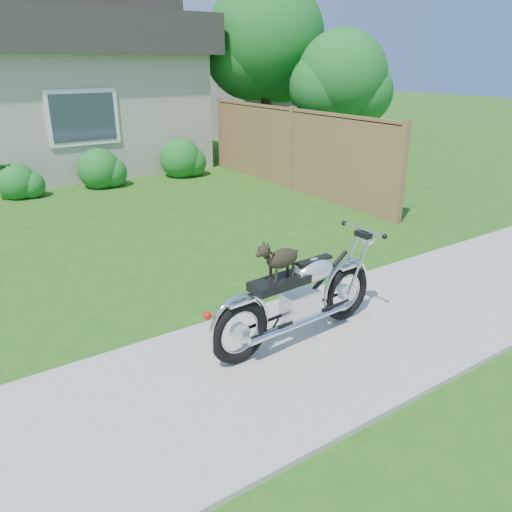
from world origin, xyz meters
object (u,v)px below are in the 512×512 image
(tree_far, at_px, (271,44))
(motorcycle_with_dog, at_px, (300,295))
(tree_near, at_px, (347,81))
(fence, at_px, (292,149))
(potted_plant_right, at_px, (7,181))

(tree_far, distance_m, motorcycle_with_dog, 11.30)
(tree_near, height_order, motorcycle_with_dog, tree_near)
(tree_far, relative_size, motorcycle_with_dog, 2.32)
(motorcycle_with_dog, bearing_deg, fence, 49.90)
(fence, xyz_separation_m, tree_near, (2.60, 1.03, 1.41))
(tree_near, bearing_deg, motorcycle_with_dog, -135.98)
(fence, distance_m, tree_far, 4.70)
(fence, xyz_separation_m, potted_plant_right, (-5.74, 2.80, -0.54))
(fence, relative_size, tree_near, 1.81)
(fence, bearing_deg, tree_near, 21.56)
(fence, bearing_deg, tree_far, 61.71)
(tree_near, relative_size, potted_plant_right, 4.59)
(tree_far, height_order, potted_plant_right, tree_far)
(tree_far, bearing_deg, motorcycle_with_dog, -123.88)
(fence, distance_m, potted_plant_right, 6.41)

